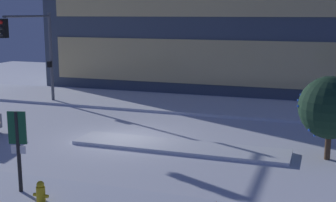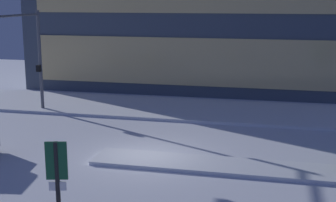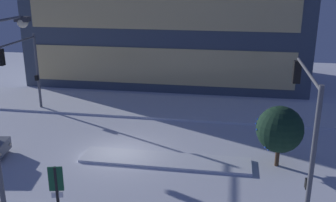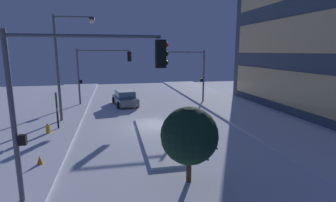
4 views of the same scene
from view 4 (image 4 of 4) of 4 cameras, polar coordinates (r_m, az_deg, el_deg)
ground at (r=19.12m, az=-2.50°, el=-5.53°), size 52.00×52.00×0.00m
curb_strip_near at (r=19.56m, az=-26.89°, el=-6.14°), size 52.00×5.20×0.14m
curb_strip_far at (r=21.91m, az=19.04°, el=-3.81°), size 52.00×5.20×0.14m
median_strip at (r=16.56m, az=-2.86°, el=-7.90°), size 9.00×1.80×0.14m
car_near at (r=26.62m, az=-9.40°, el=0.59°), size 4.61×2.61×1.49m
traffic_light_corner_far_left at (r=27.04m, az=4.19°, el=7.50°), size 0.32×4.60×5.51m
traffic_light_corner_near_right at (r=9.51m, az=-19.46°, el=3.30°), size 0.32×5.44×6.10m
traffic_light_corner_near_left at (r=27.09m, az=-14.60°, el=7.51°), size 0.32×5.42×5.67m
street_lamp_arched at (r=20.94m, az=-21.18°, el=9.61°), size 0.56×2.99×8.01m
fire_hydrant at (r=18.74m, az=-24.84°, el=-5.74°), size 0.48×0.26×0.76m
parking_info_sign at (r=19.30m, az=-23.23°, el=-1.10°), size 0.55×0.19×2.64m
decorated_tree_median at (r=10.68m, az=4.71°, el=-7.58°), size 2.42×2.38×3.21m
construction_cone at (r=13.99m, az=-26.32°, el=-11.78°), size 0.36×0.36×0.55m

